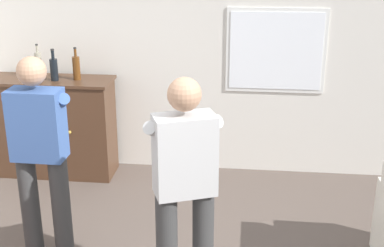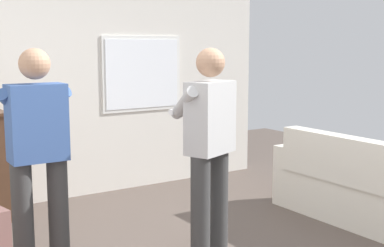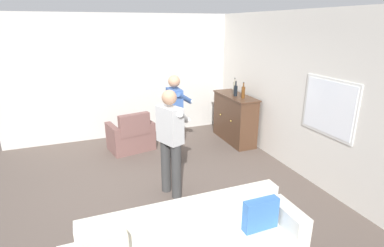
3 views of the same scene
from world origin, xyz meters
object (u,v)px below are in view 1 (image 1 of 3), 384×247
at_px(sideboard_cabinet, 54,127).
at_px(bottle_liquor_amber, 54,69).
at_px(person_standing_right, 184,184).
at_px(person_standing_left, 40,151).
at_px(bottle_wine_green, 39,65).
at_px(bottle_spirits_clear, 76,67).

bearing_deg(sideboard_cabinet, bottle_liquor_amber, -32.76).
distance_m(bottle_liquor_amber, person_standing_right, 2.55).
distance_m(sideboard_cabinet, person_standing_left, 1.69).
relative_size(person_standing_left, person_standing_right, 1.00).
xyz_separation_m(bottle_wine_green, person_standing_left, (0.61, -1.60, -0.28)).
height_order(bottle_wine_green, bottle_liquor_amber, bottle_wine_green).
relative_size(sideboard_cabinet, person_standing_left, 0.78).
bearing_deg(bottle_wine_green, bottle_liquor_amber, -22.35).
bearing_deg(person_standing_right, person_standing_left, 158.78).
bearing_deg(bottle_wine_green, bottle_spirits_clear, -2.79).
height_order(bottle_spirits_clear, person_standing_right, person_standing_right).
bearing_deg(person_standing_left, person_standing_right, -21.22).
height_order(bottle_liquor_amber, person_standing_left, person_standing_left).
xyz_separation_m(bottle_spirits_clear, person_standing_right, (1.38, -2.04, -0.26)).
distance_m(bottle_spirits_clear, person_standing_left, 1.61).
height_order(bottle_spirits_clear, person_standing_left, person_standing_left).
relative_size(bottle_wine_green, bottle_spirits_clear, 1.06).
bearing_deg(sideboard_cabinet, person_standing_right, -50.43).
bearing_deg(sideboard_cabinet, bottle_spirits_clear, 1.84).
distance_m(bottle_wine_green, bottle_liquor_amber, 0.21).
relative_size(sideboard_cabinet, bottle_wine_green, 3.63).
bearing_deg(person_standing_left, bottle_liquor_amber, 105.46).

